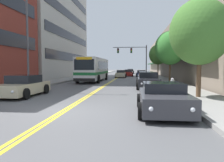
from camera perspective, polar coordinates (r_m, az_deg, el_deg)
name	(u,v)px	position (r m, az deg, el deg)	size (l,w,h in m)	color
ground_plane	(120,76)	(46.32, 2.11, 1.30)	(240.00, 240.00, 0.00)	#565659
sidewalk_left	(88,75)	(47.29, -6.36, 1.44)	(2.96, 106.00, 0.17)	gray
sidewalk_right	(153,76)	(46.38, 10.74, 1.35)	(2.96, 106.00, 0.17)	gray
centre_line	(120,76)	(46.32, 2.11, 1.31)	(0.34, 106.00, 0.01)	yellow
storefront_row_right	(182,54)	(47.23, 17.77, 6.61)	(9.10, 68.00, 8.97)	gray
city_bus	(94,68)	(29.77, -4.71, 3.31)	(2.81, 11.63, 3.06)	silver
car_beige_parked_left_near	(23,86)	(15.60, -22.15, -1.29)	(2.13, 4.86, 1.40)	#BCAD89
car_dark_grey_parked_right_foreground	(163,98)	(9.46, 13.22, -4.46)	(2.15, 4.31, 1.27)	#38383D
car_charcoal_parked_right_mid	(148,81)	(19.94, 9.37, 0.06)	(2.09, 4.82, 1.47)	#232328
car_silver_parked_right_far	(146,78)	(26.34, 8.78, 0.87)	(2.07, 4.55, 1.40)	#B7B7BC
car_navy_parked_right_end	(141,74)	(45.05, 7.64, 1.95)	(2.15, 4.49, 1.26)	#19234C
car_black_moving_lead	(130,71)	(64.04, 4.81, 2.53)	(2.14, 4.42, 1.36)	black
car_red_moving_second	(128,73)	(46.22, 4.32, 2.08)	(1.98, 4.74, 1.38)	maroon
car_champagne_moving_third	(121,74)	(40.09, 2.35, 1.85)	(1.97, 4.40, 1.36)	beige
traffic_signal_mast	(134,54)	(40.62, 5.86, 6.91)	(6.21, 0.38, 5.90)	#47474C
street_lamp_left_near	(31,25)	(18.64, -20.40, 13.50)	(2.44, 0.28, 8.78)	#47474C
street_tree_right_near	(200,32)	(13.90, 21.97, 11.74)	(3.47, 3.47, 5.68)	brown
street_tree_right_mid	(170,48)	(23.26, 14.95, 8.32)	(3.11, 3.11, 5.40)	brown
street_tree_right_far	(158,55)	(33.47, 11.96, 6.76)	(2.71, 2.71, 5.09)	brown
fire_hydrant	(172,84)	(17.25, 15.49, -0.76)	(0.35, 0.27, 0.92)	#B7B7BC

